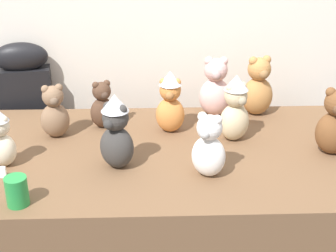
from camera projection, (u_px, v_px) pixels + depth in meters
The scene contains 13 objects.
display_table at pixel (168, 221), 2.33m from camera, with size 1.75×0.96×0.72m, color brown.
instrument_case at pixel (30, 134), 2.79m from camera, with size 0.29×0.16×1.04m.
teddy_bear_cream at pixel (1, 138), 2.02m from camera, with size 0.13×0.12×0.25m.
teddy_bear_snow at pixel (209, 147), 1.94m from camera, with size 0.17×0.17×0.26m.
teddy_bear_cocoa at pixel (102, 106), 2.36m from camera, with size 0.15×0.14×0.23m.
teddy_bear_mocha at pixel (54, 113), 2.26m from camera, with size 0.15×0.14×0.25m.
teddy_bear_charcoal at pixel (116, 133), 1.99m from camera, with size 0.18×0.18×0.31m.
teddy_bear_sand at pixel (235, 109), 2.22m from camera, with size 0.18×0.17×0.30m.
teddy_bear_chestnut at pixel (335, 124), 2.11m from camera, with size 0.18×0.16×0.29m.
teddy_bear_ginger at pixel (170, 103), 2.30m from camera, with size 0.14×0.12×0.29m.
teddy_bear_blush at pixel (215, 88), 2.47m from camera, with size 0.16×0.14×0.30m.
teddy_bear_caramel at pixel (258, 88), 2.48m from camera, with size 0.18×0.16×0.30m.
party_cup_green at pixel (17, 191), 1.79m from camera, with size 0.08×0.08×0.11m, color #238C3D.
Camera 1 is at (-0.07, -1.67, 1.75)m, focal length 54.09 mm.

